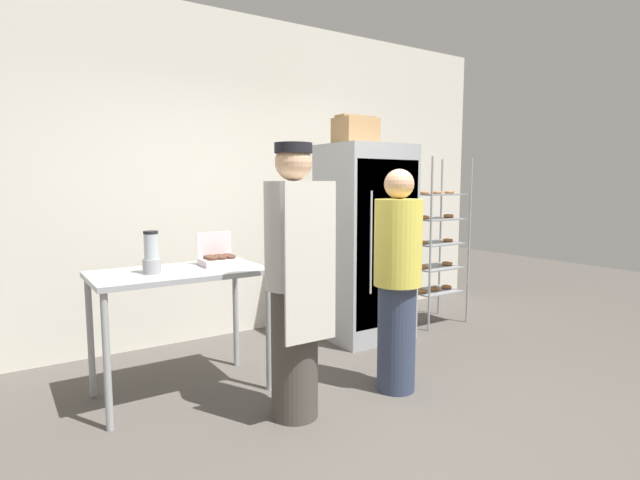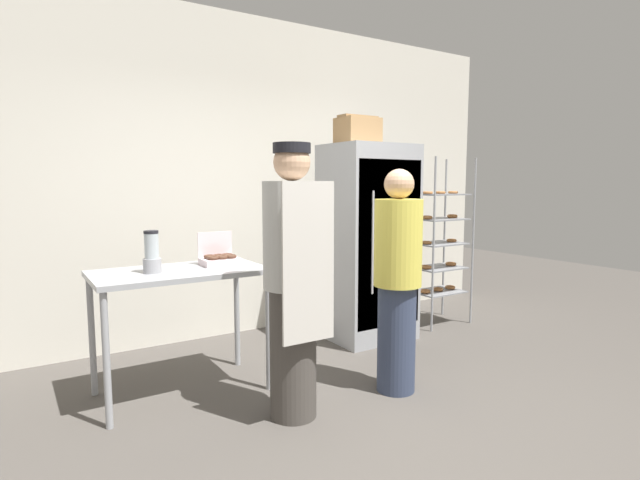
{
  "view_description": "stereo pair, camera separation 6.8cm",
  "coord_description": "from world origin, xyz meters",
  "px_view_note": "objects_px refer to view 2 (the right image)",
  "views": [
    {
      "loc": [
        -2.03,
        -2.26,
        1.49
      ],
      "look_at": [
        -0.07,
        0.71,
        1.08
      ],
      "focal_mm": 28.0,
      "sensor_mm": 36.0,
      "label": 1
    },
    {
      "loc": [
        -1.98,
        -2.29,
        1.49
      ],
      "look_at": [
        -0.07,
        0.71,
        1.08
      ],
      "focal_mm": 28.0,
      "sensor_mm": 36.0,
      "label": 2
    }
  ],
  "objects_px": {
    "person_customer": "(397,280)",
    "refrigerator": "(368,243)",
    "person_baker": "(293,278)",
    "cardboard_storage_box": "(358,130)",
    "blender_pitcher": "(152,254)",
    "donut_box": "(220,258)",
    "baking_rack": "(439,244)"
  },
  "relations": [
    {
      "from": "donut_box",
      "to": "baking_rack",
      "type": "bearing_deg",
      "value": 5.73
    },
    {
      "from": "baking_rack",
      "to": "person_customer",
      "type": "distance_m",
      "value": 1.9
    },
    {
      "from": "refrigerator",
      "to": "person_baker",
      "type": "bearing_deg",
      "value": -143.05
    },
    {
      "from": "refrigerator",
      "to": "person_baker",
      "type": "height_order",
      "value": "refrigerator"
    },
    {
      "from": "person_baker",
      "to": "person_customer",
      "type": "relative_size",
      "value": 1.09
    },
    {
      "from": "donut_box",
      "to": "person_baker",
      "type": "bearing_deg",
      "value": -78.15
    },
    {
      "from": "cardboard_storage_box",
      "to": "person_baker",
      "type": "relative_size",
      "value": 0.21
    },
    {
      "from": "blender_pitcher",
      "to": "person_baker",
      "type": "xyz_separation_m",
      "value": [
        0.67,
        -0.73,
        -0.11
      ]
    },
    {
      "from": "baking_rack",
      "to": "person_customer",
      "type": "bearing_deg",
      "value": -144.5
    },
    {
      "from": "refrigerator",
      "to": "baking_rack",
      "type": "height_order",
      "value": "refrigerator"
    },
    {
      "from": "refrigerator",
      "to": "blender_pitcher",
      "type": "xyz_separation_m",
      "value": [
        -2.1,
        -0.34,
        0.09
      ]
    },
    {
      "from": "person_baker",
      "to": "person_customer",
      "type": "bearing_deg",
      "value": -2.93
    },
    {
      "from": "person_customer",
      "to": "blender_pitcher",
      "type": "bearing_deg",
      "value": 152.58
    },
    {
      "from": "blender_pitcher",
      "to": "person_baker",
      "type": "relative_size",
      "value": 0.17
    },
    {
      "from": "donut_box",
      "to": "blender_pitcher",
      "type": "distance_m",
      "value": 0.52
    },
    {
      "from": "baking_rack",
      "to": "person_baker",
      "type": "relative_size",
      "value": 1.01
    },
    {
      "from": "baking_rack",
      "to": "person_baker",
      "type": "height_order",
      "value": "baking_rack"
    },
    {
      "from": "refrigerator",
      "to": "blender_pitcher",
      "type": "height_order",
      "value": "refrigerator"
    },
    {
      "from": "refrigerator",
      "to": "person_customer",
      "type": "xyz_separation_m",
      "value": [
        -0.6,
        -1.11,
        -0.11
      ]
    },
    {
      "from": "blender_pitcher",
      "to": "cardboard_storage_box",
      "type": "relative_size",
      "value": 0.78
    },
    {
      "from": "blender_pitcher",
      "to": "cardboard_storage_box",
      "type": "distance_m",
      "value": 2.2
    },
    {
      "from": "blender_pitcher",
      "to": "person_baker",
      "type": "distance_m",
      "value": 1.0
    },
    {
      "from": "donut_box",
      "to": "blender_pitcher",
      "type": "relative_size",
      "value": 0.95
    },
    {
      "from": "blender_pitcher",
      "to": "cardboard_storage_box",
      "type": "height_order",
      "value": "cardboard_storage_box"
    },
    {
      "from": "person_baker",
      "to": "cardboard_storage_box",
      "type": "bearing_deg",
      "value": 39.61
    },
    {
      "from": "cardboard_storage_box",
      "to": "person_baker",
      "type": "bearing_deg",
      "value": -140.39
    },
    {
      "from": "donut_box",
      "to": "cardboard_storage_box",
      "type": "distance_m",
      "value": 1.8
    },
    {
      "from": "person_baker",
      "to": "baking_rack",
      "type": "bearing_deg",
      "value": 24.13
    },
    {
      "from": "person_customer",
      "to": "refrigerator",
      "type": "bearing_deg",
      "value": 61.55
    },
    {
      "from": "person_baker",
      "to": "donut_box",
      "type": "bearing_deg",
      "value": 101.85
    },
    {
      "from": "refrigerator",
      "to": "cardboard_storage_box",
      "type": "relative_size",
      "value": 5.04
    },
    {
      "from": "baking_rack",
      "to": "cardboard_storage_box",
      "type": "height_order",
      "value": "cardboard_storage_box"
    }
  ]
}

